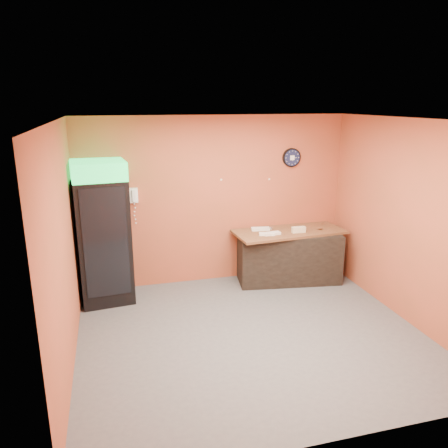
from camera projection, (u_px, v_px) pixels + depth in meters
name	position (u px, v px, depth m)	size (l,w,h in m)	color
floor	(252.00, 335.00, 5.84)	(4.50, 4.50, 0.00)	#47474C
back_wall	(215.00, 201.00, 7.31)	(4.50, 0.02, 2.80)	#B24B32
left_wall	(63.00, 250.00, 4.90)	(0.02, 4.00, 2.80)	#B24B32
right_wall	(408.00, 222.00, 6.01)	(0.02, 4.00, 2.80)	#B24B32
ceiling	(256.00, 120.00, 5.07)	(4.50, 4.00, 0.02)	white
beverage_cooler	(102.00, 235.00, 6.58)	(0.84, 0.85, 2.18)	black
prep_counter	(288.00, 256.00, 7.52)	(1.71, 0.76, 0.85)	black
wall_clock	(292.00, 158.00, 7.43)	(0.32, 0.06, 0.32)	black
wall_phone	(134.00, 195.00, 6.89)	(0.13, 0.11, 0.23)	white
butcher_paper	(289.00, 232.00, 7.40)	(1.87, 0.77, 0.04)	brown
sub_roll_stack	(299.00, 230.00, 7.27)	(0.23, 0.08, 0.10)	beige
wrapped_sandwich_left	(267.00, 234.00, 7.14)	(0.25, 0.10, 0.04)	white
wrapped_sandwich_mid	(272.00, 233.00, 7.16)	(0.28, 0.11, 0.04)	white
wrapped_sandwich_right	(260.00, 229.00, 7.41)	(0.31, 0.12, 0.04)	white
kitchen_tool	(272.00, 228.00, 7.42)	(0.06, 0.06, 0.06)	silver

